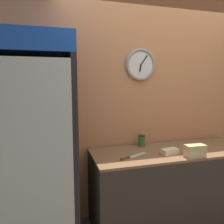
# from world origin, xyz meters

# --- Properties ---
(wall_back) EXTENTS (5.20, 0.10, 2.70)m
(wall_back) POSITION_xyz_m (-0.00, 1.25, 1.35)
(wall_back) COLOR tan
(wall_back) RESTS_ON ground_plane
(prep_counter) EXTENTS (1.85, 0.65, 0.86)m
(prep_counter) POSITION_xyz_m (0.00, 0.88, 0.43)
(prep_counter) COLOR #332D28
(prep_counter) RESTS_ON ground_plane
(beverage_cooler) EXTENTS (0.75, 0.62, 2.04)m
(beverage_cooler) POSITION_xyz_m (-1.47, 0.94, 1.11)
(beverage_cooler) COLOR black
(beverage_cooler) RESTS_ON ground_plane
(sandwich_stack_bottom) EXTENTS (0.22, 0.11, 0.06)m
(sandwich_stack_bottom) POSITION_xyz_m (0.09, 0.62, 0.89)
(sandwich_stack_bottom) COLOR beige
(sandwich_stack_bottom) RESTS_ON prep_counter
(sandwich_stack_middle) EXTENTS (0.22, 0.11, 0.06)m
(sandwich_stack_middle) POSITION_xyz_m (0.09, 0.62, 0.95)
(sandwich_stack_middle) COLOR tan
(sandwich_stack_middle) RESTS_ON sandwich_stack_bottom
(sandwich_flat_left) EXTENTS (0.19, 0.12, 0.06)m
(sandwich_flat_left) POSITION_xyz_m (-0.12, 0.76, 0.89)
(sandwich_flat_left) COLOR beige
(sandwich_flat_left) RESTS_ON prep_counter
(chefs_knife) EXTENTS (0.33, 0.18, 0.02)m
(chefs_knife) POSITION_xyz_m (-0.56, 0.78, 0.87)
(chefs_knife) COLOR silver
(chefs_knife) RESTS_ON prep_counter
(condiment_jar) EXTENTS (0.08, 0.08, 0.13)m
(condiment_jar) POSITION_xyz_m (-0.29, 1.11, 0.93)
(condiment_jar) COLOR #336B38
(condiment_jar) RESTS_ON prep_counter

